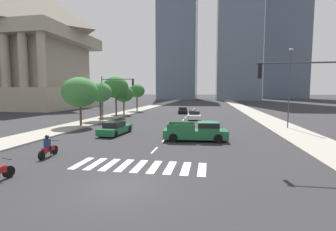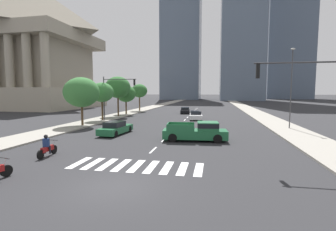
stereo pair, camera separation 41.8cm
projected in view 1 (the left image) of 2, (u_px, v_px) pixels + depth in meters
The scene contains 22 objects.
ground_plane at pixel (120, 187), 11.18m from camera, with size 800.00×800.00×0.00m, color #28282B.
sidewalk_east at pixel (265, 119), 38.54m from camera, with size 4.00×260.00×0.15m, color gray.
sidewalk_west at pixel (112, 116), 42.70m from camera, with size 4.00×260.00×0.15m, color gray.
crosswalk_near at pixel (139, 166), 14.31m from camera, with size 7.65×2.46×0.01m.
lane_divider_center at pixel (186, 117), 41.80m from camera, with size 0.14×50.00×0.01m.
motorcycle_trailing at pixel (48, 148), 16.25m from camera, with size 0.70×2.07×1.49m.
pickup_truck at pixel (198, 132), 21.71m from camera, with size 5.68×2.40×1.67m.
sedan_white_0 at pixel (194, 116), 38.58m from camera, with size 2.28×4.65×1.31m.
sedan_green_1 at pixel (115, 128), 24.95m from camera, with size 2.14×4.82×1.31m.
sedan_black_2 at pixel (183, 110), 49.60m from camera, with size 2.19×4.91×1.21m.
traffic_signal_near at pixel (311, 89), 14.66m from camera, with size 5.29×0.28×6.24m.
traffic_signal_far at pixel (114, 90), 35.39m from camera, with size 5.18×0.28×6.32m.
street_lamp_east at pixel (290, 83), 28.05m from camera, with size 0.50×0.24×8.98m.
street_tree_nearest at pixel (80, 92), 30.37m from camera, with size 4.34×4.34×5.93m.
street_tree_second at pixel (100, 92), 35.97m from camera, with size 3.36×3.36×5.49m.
street_tree_third at pixel (116, 87), 41.89m from camera, with size 4.29×4.29×6.73m.
street_tree_fourth at pixel (124, 94), 45.81m from camera, with size 3.63×3.63×5.33m.
street_tree_fifth at pixel (137, 91), 54.08m from camera, with size 3.43×3.43×5.83m.
war_memorial at pixel (33, 46), 64.54m from camera, with size 26.70×26.70×31.62m.
office_tower_left_skyline at pixel (178, 25), 141.64m from camera, with size 21.41×23.24×95.80m.
office_tower_center_skyline at pixel (239, 2), 124.88m from camera, with size 20.66×25.83×110.58m.
office_tower_right_skyline at pixel (283, 15), 154.78m from camera, with size 26.30×25.94×116.81m.
Camera 1 is at (3.96, -10.30, 4.28)m, focal length 26.48 mm.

